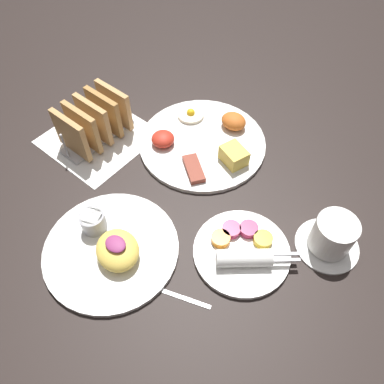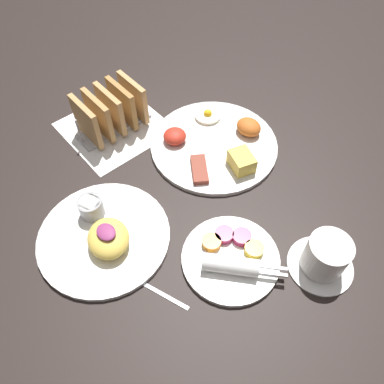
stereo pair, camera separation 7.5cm
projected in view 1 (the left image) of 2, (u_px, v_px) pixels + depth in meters
ground_plane at (157, 199)px, 0.78m from camera, size 3.00×3.00×0.00m
napkin_flat at (98, 137)px, 0.88m from camera, size 0.22×0.22×0.00m
plate_breakfast at (204, 141)px, 0.86m from camera, size 0.29×0.29×0.05m
plate_condiments at (242, 251)px, 0.69m from camera, size 0.19×0.18×0.04m
plate_foreground at (111, 247)px, 0.69m from camera, size 0.25×0.25×0.06m
toast_rack at (94, 121)px, 0.84m from camera, size 0.10×0.18×0.10m
coffee_cup at (332, 236)px, 0.68m from camera, size 0.12×0.12×0.08m
teaspoon at (163, 290)px, 0.65m from camera, size 0.13×0.05×0.01m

